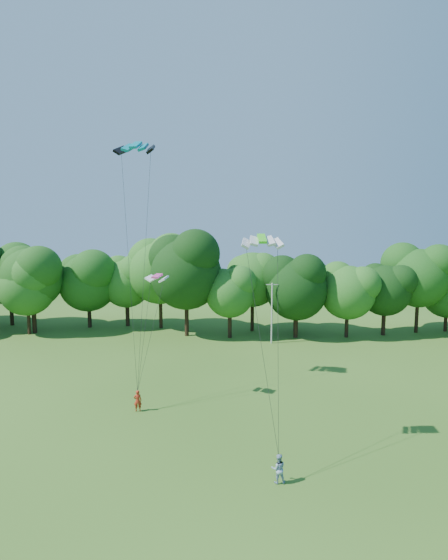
{
  "coord_description": "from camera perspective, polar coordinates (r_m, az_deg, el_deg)",
  "views": [
    {
      "loc": [
        0.28,
        -19.97,
        14.15
      ],
      "look_at": [
        -1.23,
        13.0,
        9.87
      ],
      "focal_mm": 28.0,
      "sensor_mm": 36.0,
      "label": 1
    }
  ],
  "objects": [
    {
      "name": "ground",
      "position": [
        24.48,
        1.68,
        -27.94
      ],
      "size": [
        160.0,
        160.0,
        0.0
      ],
      "primitive_type": "plane",
      "color": "#325918",
      "rests_on": "ground"
    },
    {
      "name": "kite_teal",
      "position": [
        38.07,
        -11.46,
        16.89
      ],
      "size": [
        3.4,
        1.88,
        0.8
      ],
      "rotation": [
        0.0,
        0.0,
        -0.16
      ],
      "color": "#047B8B",
      "rests_on": "ground"
    },
    {
      "name": "kite_flyer_left",
      "position": [
        34.9,
        -11.21,
        -15.21
      ],
      "size": [
        0.67,
        0.51,
        1.65
      ],
      "primitive_type": "imported",
      "rotation": [
        0.0,
        0.0,
        3.35
      ],
      "color": "#B52D17",
      "rests_on": "ground"
    },
    {
      "name": "kite_green",
      "position": [
        25.9,
        4.97,
        5.41
      ],
      "size": [
        2.45,
        1.26,
        0.57
      ],
      "rotation": [
        0.0,
        0.0,
        0.1
      ],
      "color": "#40DC21",
      "rests_on": "ground"
    },
    {
      "name": "kite_pink",
      "position": [
        34.21,
        -8.72,
        0.52
      ],
      "size": [
        1.94,
        1.42,
        0.32
      ],
      "rotation": [
        0.0,
        0.0,
        -0.36
      ],
      "color": "#D43B8A",
      "rests_on": "ground"
    },
    {
      "name": "tree_back_west",
      "position": [
        61.05,
        -23.83,
        0.77
      ],
      "size": [
        8.57,
        8.57,
        12.46
      ],
      "color": "#342514",
      "rests_on": "ground"
    },
    {
      "name": "kite_flyer_right",
      "position": [
        26.21,
        7.12,
        -23.24
      ],
      "size": [
        0.85,
        0.68,
        1.65
      ],
      "primitive_type": "imported",
      "rotation": [
        0.0,
        0.0,
        3.22
      ],
      "color": "#8DA7C3",
      "rests_on": "ground"
    },
    {
      "name": "tree_back_center",
      "position": [
        54.39,
        9.49,
        0.31
      ],
      "size": [
        8.31,
        8.31,
        12.08
      ],
      "color": "black",
      "rests_on": "ground"
    },
    {
      "name": "utility_pole",
      "position": [
        51.93,
        6.26,
        -4.22
      ],
      "size": [
        1.45,
        0.24,
        7.24
      ],
      "rotation": [
        0.0,
        0.0,
        0.11
      ],
      "color": "#B3B4AA",
      "rests_on": "ground"
    }
  ]
}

